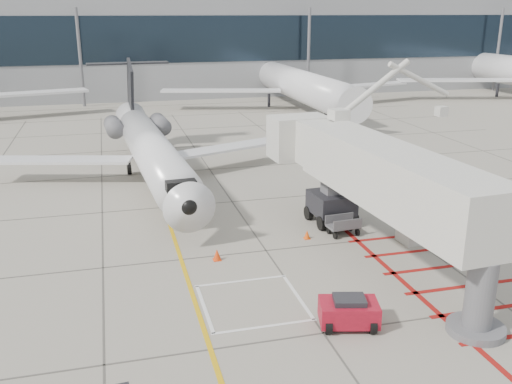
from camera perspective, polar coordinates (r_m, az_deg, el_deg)
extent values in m
plane|color=gray|center=(25.49, 3.46, -9.35)|extent=(260.00, 260.00, 0.00)
cone|color=red|center=(27.86, -3.92, -6.27)|extent=(0.41, 0.41, 0.56)
cone|color=#EC4D0C|center=(30.45, 5.12, -4.25)|extent=(0.34, 0.34, 0.47)
cube|color=gray|center=(93.25, -4.15, 14.81)|extent=(180.00, 28.00, 14.00)
cube|color=black|center=(79.46, -2.22, 15.07)|extent=(180.00, 0.10, 6.00)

